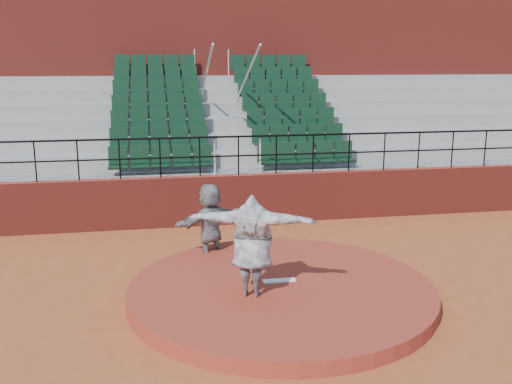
% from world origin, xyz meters
% --- Properties ---
extents(ground, '(90.00, 90.00, 0.00)m').
position_xyz_m(ground, '(0.00, 0.00, 0.00)').
color(ground, '#9A4822').
rests_on(ground, ground).
extents(pitchers_mound, '(5.50, 5.50, 0.25)m').
position_xyz_m(pitchers_mound, '(0.00, 0.00, 0.12)').
color(pitchers_mound, maroon).
rests_on(pitchers_mound, ground).
extents(pitching_rubber, '(0.60, 0.15, 0.03)m').
position_xyz_m(pitching_rubber, '(0.00, 0.15, 0.27)').
color(pitching_rubber, white).
rests_on(pitching_rubber, pitchers_mound).
extents(boundary_wall, '(24.00, 0.30, 1.30)m').
position_xyz_m(boundary_wall, '(0.00, 5.00, 0.65)').
color(boundary_wall, maroon).
rests_on(boundary_wall, ground).
extents(wall_railing, '(24.04, 0.05, 1.03)m').
position_xyz_m(wall_railing, '(0.00, 5.00, 2.03)').
color(wall_railing, black).
rests_on(wall_railing, boundary_wall).
extents(seating_deck, '(24.00, 5.97, 4.63)m').
position_xyz_m(seating_deck, '(0.00, 8.65, 1.43)').
color(seating_deck, gray).
rests_on(seating_deck, ground).
extents(press_box_facade, '(24.00, 3.00, 7.10)m').
position_xyz_m(press_box_facade, '(0.00, 12.60, 3.55)').
color(press_box_facade, maroon).
rests_on(press_box_facade, ground).
extents(pitcher, '(2.25, 1.29, 1.77)m').
position_xyz_m(pitcher, '(-0.60, -0.36, 1.14)').
color(pitcher, black).
rests_on(pitcher, pitchers_mound).
extents(fielder, '(1.59, 1.31, 1.71)m').
position_xyz_m(fielder, '(-1.05, 2.14, 0.85)').
color(fielder, black).
rests_on(fielder, ground).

